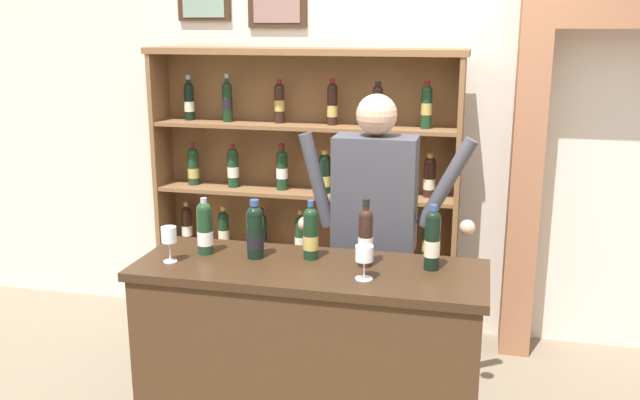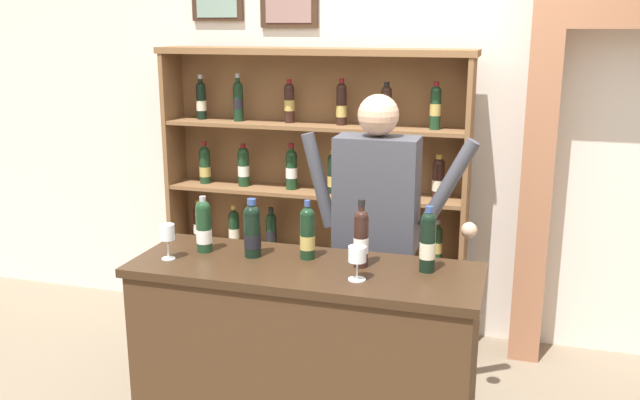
# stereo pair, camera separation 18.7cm
# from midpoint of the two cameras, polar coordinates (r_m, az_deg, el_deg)

# --- Properties ---
(back_wall) EXTENTS (12.00, 0.19, 3.09)m
(back_wall) POSITION_cam_midpoint_polar(r_m,az_deg,el_deg) (4.64, 4.72, 7.99)
(back_wall) COLOR silver
(back_wall) RESTS_ON ground
(wine_shelf) EXTENTS (2.03, 0.30, 1.90)m
(wine_shelf) POSITION_cam_midpoint_polar(r_m,az_deg,el_deg) (4.53, -2.44, 0.85)
(wine_shelf) COLOR brown
(wine_shelf) RESTS_ON ground
(archway_doorway) EXTENTS (1.40, 0.45, 2.31)m
(archway_doorway) POSITION_cam_midpoint_polar(r_m,az_deg,el_deg) (4.56, 23.13, 3.62)
(archway_doorway) COLOR #9E6647
(archway_doorway) RESTS_ON ground
(tasting_counter) EXTENTS (1.59, 0.57, 0.99)m
(tasting_counter) POSITION_cam_midpoint_polar(r_m,az_deg,el_deg) (3.33, -2.52, -13.52)
(tasting_counter) COLOR #422B19
(tasting_counter) RESTS_ON ground
(shopkeeper) EXTENTS (0.92, 0.22, 1.71)m
(shopkeeper) POSITION_cam_midpoint_polar(r_m,az_deg,el_deg) (3.60, 3.05, -1.61)
(shopkeeper) COLOR #2D3347
(shopkeeper) RESTS_ON ground
(tasting_bottle_vin_santo) EXTENTS (0.07, 0.07, 0.27)m
(tasting_bottle_vin_santo) POSITION_cam_midpoint_polar(r_m,az_deg,el_deg) (3.32, -11.04, -2.28)
(tasting_bottle_vin_santo) COLOR #19381E
(tasting_bottle_vin_santo) RESTS_ON tasting_counter
(tasting_bottle_brunello) EXTENTS (0.08, 0.08, 0.28)m
(tasting_bottle_brunello) POSITION_cam_midpoint_polar(r_m,az_deg,el_deg) (3.23, -7.02, -2.56)
(tasting_bottle_brunello) COLOR black
(tasting_bottle_brunello) RESTS_ON tasting_counter
(tasting_bottle_bianco) EXTENTS (0.07, 0.07, 0.28)m
(tasting_bottle_bianco) POSITION_cam_midpoint_polar(r_m,az_deg,el_deg) (3.19, -2.44, -2.74)
(tasting_bottle_bianco) COLOR black
(tasting_bottle_bianco) RESTS_ON tasting_counter
(tasting_bottle_riserva) EXTENTS (0.07, 0.07, 0.31)m
(tasting_bottle_riserva) POSITION_cam_midpoint_polar(r_m,az_deg,el_deg) (3.10, 2.04, -3.00)
(tasting_bottle_riserva) COLOR black
(tasting_bottle_riserva) RESTS_ON tasting_counter
(tasting_bottle_grappa) EXTENTS (0.07, 0.07, 0.30)m
(tasting_bottle_grappa) POSITION_cam_midpoint_polar(r_m,az_deg,el_deg) (3.08, 7.50, -3.24)
(tasting_bottle_grappa) COLOR black
(tasting_bottle_grappa) RESTS_ON tasting_counter
(wine_glass_center) EXTENTS (0.07, 0.07, 0.17)m
(wine_glass_center) POSITION_cam_midpoint_polar(r_m,az_deg,el_deg) (3.24, -13.92, -2.97)
(wine_glass_center) COLOR silver
(wine_glass_center) RESTS_ON tasting_counter
(wine_glass_left) EXTENTS (0.08, 0.08, 0.15)m
(wine_glass_left) POSITION_cam_midpoint_polar(r_m,az_deg,el_deg) (2.94, 1.84, -4.57)
(wine_glass_left) COLOR silver
(wine_glass_left) RESTS_ON tasting_counter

